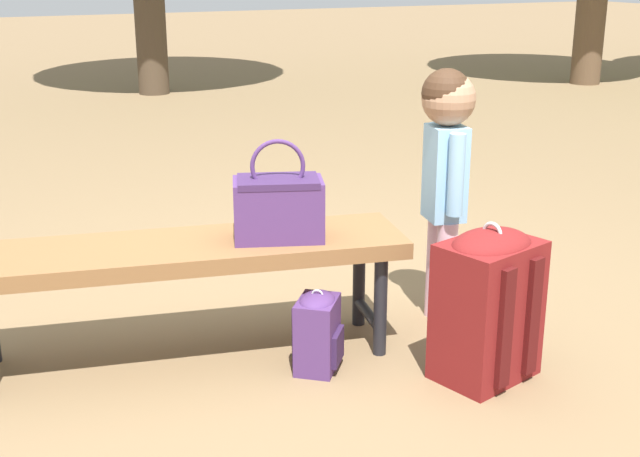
% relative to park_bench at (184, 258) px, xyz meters
% --- Properties ---
extents(ground_plane, '(40.00, 40.00, 0.00)m').
position_rel_park_bench_xyz_m(ground_plane, '(0.43, -0.03, -0.39)').
color(ground_plane, brown).
rests_on(ground_plane, ground).
extents(park_bench, '(1.65, 0.71, 0.45)m').
position_rel_park_bench_xyz_m(park_bench, '(0.00, 0.00, 0.00)').
color(park_bench, brown).
rests_on(park_bench, ground).
extents(handbag, '(0.36, 0.28, 0.37)m').
position_rel_park_bench_xyz_m(handbag, '(0.33, -0.10, 0.18)').
color(handbag, '#4C2D66').
rests_on(handbag, park_bench).
extents(child_standing, '(0.21, 0.27, 1.03)m').
position_rel_park_bench_xyz_m(child_standing, '(1.03, -0.11, 0.29)').
color(child_standing, '#E5B2C6').
rests_on(child_standing, ground).
extents(backpack_large, '(0.40, 0.36, 0.57)m').
position_rel_park_bench_xyz_m(backpack_large, '(0.91, -0.58, -0.11)').
color(backpack_large, maroon).
rests_on(backpack_large, ground).
extents(backpack_small, '(0.22, 0.23, 0.31)m').
position_rel_park_bench_xyz_m(backpack_small, '(0.40, -0.29, -0.24)').
color(backpack_small, '#4C2D66').
rests_on(backpack_small, ground).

